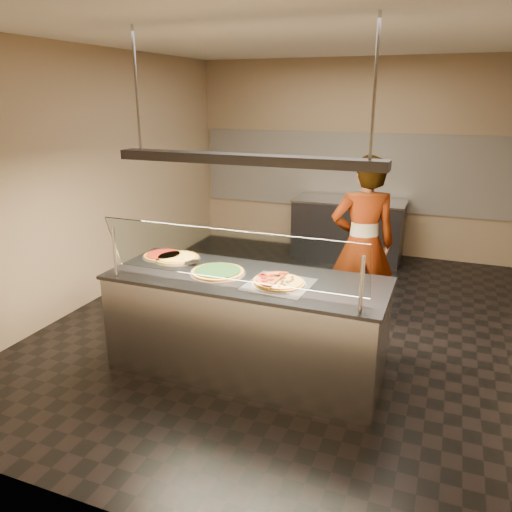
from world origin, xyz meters
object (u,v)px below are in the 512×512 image
at_px(sneeze_guard, 230,256).
at_px(half_pizza_sausage, 291,283).
at_px(perforated_tray, 279,284).
at_px(pizza_tomato, 164,255).
at_px(serving_counter, 247,325).
at_px(heat_lamp_housing, 245,159).
at_px(pizza_cheese, 177,258).
at_px(pizza_spinach, 218,272).
at_px(pizza_spatula, 187,259).
at_px(worker, 363,245).
at_px(half_pizza_pepperoni, 267,279).
at_px(prep_table, 348,229).

height_order(sneeze_guard, half_pizza_sausage, sneeze_guard).
height_order(perforated_tray, pizza_tomato, pizza_tomato).
height_order(serving_counter, sneeze_guard, sneeze_guard).
xyz_separation_m(pizza_tomato, heat_lamp_housing, (0.98, -0.24, 1.01)).
relative_size(half_pizza_sausage, pizza_cheese, 0.99).
height_order(pizza_spinach, pizza_spatula, pizza_spatula).
relative_size(serving_counter, pizza_tomato, 6.03).
relative_size(serving_counter, pizza_spinach, 4.92).
height_order(perforated_tray, worker, worker).
relative_size(sneeze_guard, pizza_spatula, 8.84).
bearing_deg(serving_counter, half_pizza_sausage, -9.96).
bearing_deg(half_pizza_pepperoni, pizza_cheese, 164.23).
bearing_deg(prep_table, serving_counter, -92.68).
xyz_separation_m(sneeze_guard, pizza_tomato, (-0.98, 0.58, -0.28)).
bearing_deg(pizza_spinach, perforated_tray, -6.21).
bearing_deg(pizza_spatula, pizza_spinach, -24.18).
height_order(half_pizza_sausage, pizza_cheese, half_pizza_sausage).
distance_m(perforated_tray, worker, 1.47).
bearing_deg(prep_table, perforated_tray, -87.63).
relative_size(half_pizza_pepperoni, pizza_spinach, 0.89).
relative_size(sneeze_guard, prep_table, 1.33).
xyz_separation_m(prep_table, worker, (0.61, -2.38, 0.48)).
relative_size(serving_counter, perforated_tray, 4.45).
xyz_separation_m(half_pizza_sausage, pizza_spinach, (-0.70, 0.07, -0.01)).
distance_m(sneeze_guard, pizza_spatula, 0.90).
xyz_separation_m(half_pizza_pepperoni, pizza_cheese, (-1.04, 0.29, -0.02)).
distance_m(sneeze_guard, pizza_cheese, 1.03).
height_order(serving_counter, prep_table, same).
bearing_deg(pizza_spatula, half_pizza_pepperoni, -15.37).
height_order(half_pizza_sausage, pizza_spatula, half_pizza_sausage).
bearing_deg(pizza_spinach, half_pizza_sausage, -5.32).
bearing_deg(pizza_tomato, half_pizza_sausage, -12.60).
xyz_separation_m(serving_counter, sneeze_guard, (-0.00, -0.34, 0.76)).
relative_size(pizza_spinach, worker, 0.27).
bearing_deg(half_pizza_pepperoni, pizza_spinach, 172.66).
height_order(half_pizza_pepperoni, pizza_tomato, half_pizza_pepperoni).
relative_size(sneeze_guard, perforated_tray, 4.01).
distance_m(sneeze_guard, worker, 1.86).
bearing_deg(pizza_cheese, pizza_tomato, 172.92).
xyz_separation_m(perforated_tray, worker, (0.45, 1.40, 0.01)).
bearing_deg(pizza_cheese, half_pizza_pepperoni, -15.77).
bearing_deg(pizza_cheese, perforated_tray, -14.46).
bearing_deg(half_pizza_pepperoni, worker, 68.21).
bearing_deg(pizza_cheese, pizza_spatula, -18.51).
xyz_separation_m(perforated_tray, pizza_spinach, (-0.60, 0.07, 0.01)).
bearing_deg(heat_lamp_housing, pizza_tomato, 166.25).
bearing_deg(perforated_tray, half_pizza_pepperoni, 179.25).
bearing_deg(pizza_spatula, pizza_tomato, 167.79).
distance_m(sneeze_guard, pizza_tomato, 1.18).
xyz_separation_m(perforated_tray, prep_table, (-0.16, 3.78, -0.47)).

